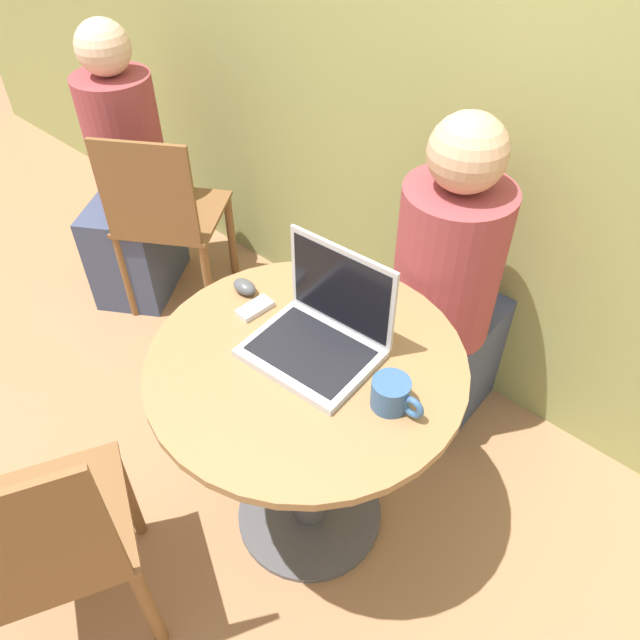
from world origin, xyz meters
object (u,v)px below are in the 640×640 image
at_px(laptop, 322,331).
at_px(chair_empty, 46,550).
at_px(cell_phone, 255,308).
at_px(person_seated, 448,306).

relative_size(laptop, chair_empty, 0.37).
relative_size(cell_phone, chair_empty, 0.12).
relative_size(laptop, person_seated, 0.27).
xyz_separation_m(cell_phone, chair_empty, (0.00, -0.72, -0.29)).
distance_m(laptop, person_seated, 0.66).
xyz_separation_m(chair_empty, person_seated, (0.26, 1.32, 0.05)).
distance_m(laptop, cell_phone, 0.23).
bearing_deg(person_seated, cell_phone, -113.15).
distance_m(cell_phone, person_seated, 0.70).
bearing_deg(cell_phone, person_seated, 66.85).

